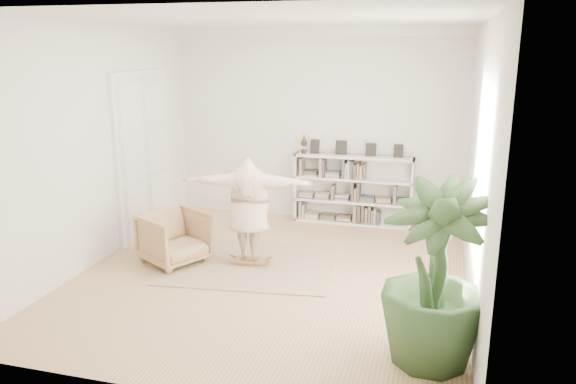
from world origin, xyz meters
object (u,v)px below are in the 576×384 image
object	(u,v)px
rocker_board	(250,261)
person	(249,207)
bookshelf	(353,191)
houseplant	(435,275)
armchair	(174,238)

from	to	relation	value
rocker_board	person	bearing A→B (deg)	173.29
bookshelf	person	world-z (taller)	person
rocker_board	person	xyz separation A→B (m)	(-0.00, 0.00, 0.85)
rocker_board	houseplant	size ratio (longest dim) A/B	0.24
rocker_board	person	size ratio (longest dim) A/B	0.25
person	houseplant	xyz separation A→B (m)	(2.74, -2.07, 0.07)
armchair	houseplant	bearing A→B (deg)	-86.25
person	houseplant	distance (m)	3.44
bookshelf	person	distance (m)	2.77
bookshelf	armchair	distance (m)	3.58
houseplant	bookshelf	bearing A→B (deg)	108.84
armchair	person	bearing A→B (deg)	-50.05
person	houseplant	size ratio (longest dim) A/B	0.99
bookshelf	armchair	world-z (taller)	bookshelf
person	rocker_board	bearing A→B (deg)	173.29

